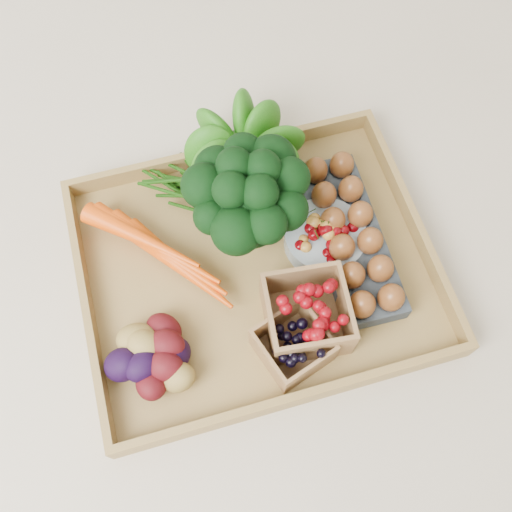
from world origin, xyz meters
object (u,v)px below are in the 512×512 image
object	(u,v)px
broccoli	(248,214)
egg_carton	(348,239)
cherry_bowl	(325,238)
tray	(256,269)

from	to	relation	value
broccoli	egg_carton	xyz separation A→B (m)	(0.15, -0.06, -0.06)
broccoli	cherry_bowl	distance (m)	0.14
tray	egg_carton	xyz separation A→B (m)	(0.16, 0.00, 0.02)
tray	cherry_bowl	xyz separation A→B (m)	(0.12, 0.01, 0.02)
tray	egg_carton	size ratio (longest dim) A/B	1.90
cherry_bowl	tray	bearing A→B (deg)	-173.82
tray	cherry_bowl	distance (m)	0.12
tray	cherry_bowl	bearing A→B (deg)	6.18
broccoli	cherry_bowl	world-z (taller)	broccoli
egg_carton	cherry_bowl	bearing A→B (deg)	163.05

